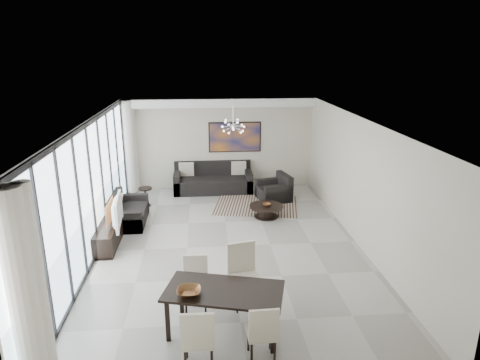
{
  "coord_description": "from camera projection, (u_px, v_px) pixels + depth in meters",
  "views": [
    {
      "loc": [
        -0.56,
        -8.96,
        4.37
      ],
      "look_at": [
        0.36,
        1.11,
        1.25
      ],
      "focal_mm": 32.0,
      "sensor_mm": 36.0,
      "label": 1
    }
  ],
  "objects": [
    {
      "name": "dining_chair_ne",
      "position": [
        243.0,
        269.0,
        7.53
      ],
      "size": [
        0.61,
        0.61,
        1.11
      ],
      "color": "beige",
      "rests_on": "floor"
    },
    {
      "name": "side_table",
      "position": [
        145.0,
        194.0,
        12.3
      ],
      "size": [
        0.4,
        0.4,
        0.54
      ],
      "color": "black",
      "rests_on": "floor"
    },
    {
      "name": "sofa_main",
      "position": [
        213.0,
        182.0,
        13.63
      ],
      "size": [
        2.46,
        1.01,
        0.89
      ],
      "color": "black",
      "rests_on": "floor"
    },
    {
      "name": "painting",
      "position": [
        235.0,
        137.0,
        13.67
      ],
      "size": [
        1.68,
        0.04,
        0.98
      ],
      "primitive_type": "cube",
      "color": "#B66319",
      "rests_on": "room_shell"
    },
    {
      "name": "dining_chair_se",
      "position": [
        263.0,
        330.0,
        6.08
      ],
      "size": [
        0.44,
        0.44,
        0.93
      ],
      "color": "beige",
      "rests_on": "floor"
    },
    {
      "name": "room_shell",
      "position": [
        249.0,
        186.0,
        9.47
      ],
      "size": [
        6.0,
        9.0,
        2.9
      ],
      "color": "#A8A39B",
      "rests_on": "ground"
    },
    {
      "name": "soffit",
      "position": [
        219.0,
        103.0,
        13.14
      ],
      "size": [
        5.98,
        0.4,
        0.26
      ],
      "primitive_type": "cube",
      "color": "white",
      "rests_on": "room_shell"
    },
    {
      "name": "dining_chair_nw",
      "position": [
        196.0,
        278.0,
        7.47
      ],
      "size": [
        0.44,
        0.44,
        0.92
      ],
      "color": "beige",
      "rests_on": "floor"
    },
    {
      "name": "rug",
      "position": [
        256.0,
        205.0,
        12.42
      ],
      "size": [
        2.63,
        2.2,
        0.01
      ],
      "primitive_type": "cube",
      "rotation": [
        0.0,
        0.0,
        -0.19
      ],
      "color": "black",
      "rests_on": "floor"
    },
    {
      "name": "bowl_dining",
      "position": [
        189.0,
        292.0,
        6.53
      ],
      "size": [
        0.4,
        0.4,
        0.09
      ],
      "primitive_type": "imported",
      "rotation": [
        0.0,
        0.0,
        -0.08
      ],
      "color": "brown",
      "rests_on": "dining_table"
    },
    {
      "name": "bowl_coffee",
      "position": [
        267.0,
        205.0,
        11.45
      ],
      "size": [
        0.24,
        0.24,
        0.07
      ],
      "primitive_type": "imported",
      "rotation": [
        0.0,
        0.0,
        0.04
      ],
      "color": "brown",
      "rests_on": "coffee_table"
    },
    {
      "name": "window_wall",
      "position": [
        96.0,
        189.0,
        9.18
      ],
      "size": [
        0.37,
        8.95,
        2.9
      ],
      "color": "white",
      "rests_on": "floor"
    },
    {
      "name": "dining_table",
      "position": [
        224.0,
        295.0,
        6.69
      ],
      "size": [
        2.01,
        1.36,
        0.77
      ],
      "color": "black",
      "rests_on": "floor"
    },
    {
      "name": "dining_chair_sw",
      "position": [
        198.0,
        336.0,
        5.88
      ],
      "size": [
        0.47,
        0.47,
        1.01
      ],
      "color": "beige",
      "rests_on": "floor"
    },
    {
      "name": "chandelier",
      "position": [
        233.0,
        126.0,
        11.57
      ],
      "size": [
        0.66,
        0.66,
        0.71
      ],
      "color": "silver",
      "rests_on": "room_shell"
    },
    {
      "name": "loveseat",
      "position": [
        127.0,
        213.0,
        11.11
      ],
      "size": [
        0.86,
        1.52,
        0.76
      ],
      "color": "black",
      "rests_on": "floor"
    },
    {
      "name": "armchair",
      "position": [
        275.0,
        191.0,
        12.83
      ],
      "size": [
        1.06,
        1.09,
        0.77
      ],
      "color": "black",
      "rests_on": "floor"
    },
    {
      "name": "tv_console",
      "position": [
        109.0,
        235.0,
        9.87
      ],
      "size": [
        0.45,
        1.59,
        0.5
      ],
      "primitive_type": "cube",
      "color": "black",
      "rests_on": "floor"
    },
    {
      "name": "coffee_table",
      "position": [
        266.0,
        211.0,
        11.53
      ],
      "size": [
        0.92,
        0.92,
        0.32
      ],
      "color": "black",
      "rests_on": "floor"
    },
    {
      "name": "television",
      "position": [
        113.0,
        212.0,
        9.66
      ],
      "size": [
        0.26,
        1.18,
        0.67
      ],
      "primitive_type": "imported",
      "rotation": [
        0.0,
        0.0,
        1.66
      ],
      "color": "gray",
      "rests_on": "tv_console"
    }
  ]
}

